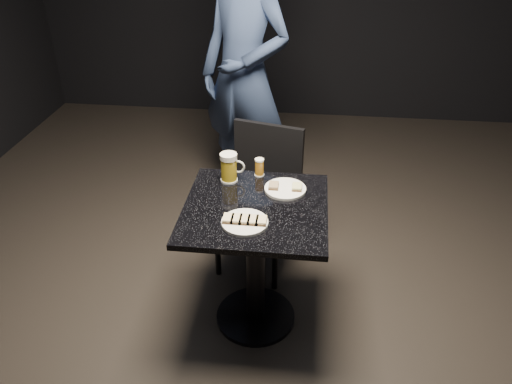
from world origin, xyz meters
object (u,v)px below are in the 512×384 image
at_px(beer_mug, 229,167).
at_px(beer_tumbler, 259,167).
at_px(plate_large, 245,222).
at_px(plate_small, 285,189).
at_px(table, 256,246).
at_px(patron, 245,76).
at_px(chair, 261,190).

distance_m(beer_mug, beer_tumbler, 0.17).
distance_m(plate_large, plate_small, 0.36).
distance_m(plate_small, table, 0.33).
height_order(plate_large, plate_small, same).
bearing_deg(beer_mug, beer_tumbler, 26.39).
bearing_deg(beer_tumbler, plate_large, -92.28).
distance_m(patron, beer_tumbler, 1.02).
relative_size(table, beer_tumbler, 7.65).
relative_size(beer_mug, beer_tumbler, 1.61).
height_order(table, chair, chair).
bearing_deg(beer_mug, table, -54.77).
height_order(patron, table, patron).
relative_size(beer_mug, chair, 0.18).
height_order(beer_mug, beer_tumbler, beer_mug).
bearing_deg(chair, plate_small, -67.06).
bearing_deg(plate_large, beer_mug, 108.99).
bearing_deg(plate_large, patron, 97.53).
xyz_separation_m(plate_small, patron, (-0.36, 1.13, 0.21)).
relative_size(plate_small, beer_mug, 1.35).
height_order(beer_mug, chair, beer_mug).
relative_size(patron, chair, 2.18).
bearing_deg(chair, patron, 104.66).
xyz_separation_m(patron, beer_mug, (0.06, -1.06, -0.14)).
bearing_deg(plate_small, beer_mug, 167.78).
xyz_separation_m(plate_large, table, (0.03, 0.15, -0.25)).
distance_m(patron, table, 1.39).
xyz_separation_m(plate_small, beer_mug, (-0.30, 0.06, 0.07)).
xyz_separation_m(plate_small, table, (-0.13, -0.17, -0.25)).
height_order(plate_large, chair, chair).
relative_size(plate_large, table, 0.29).
xyz_separation_m(table, chair, (-0.03, 0.55, -0.01)).
distance_m(plate_large, chair, 0.75).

